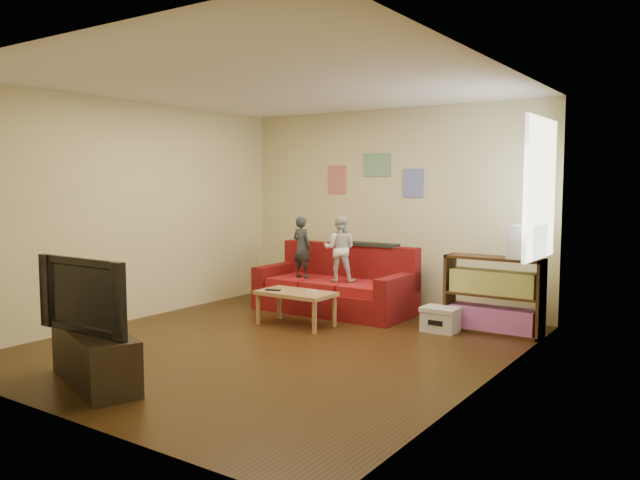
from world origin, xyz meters
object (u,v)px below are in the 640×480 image
Objects in this scene: file_box at (441,319)px; tv_stand at (95,357)px; sofa at (337,288)px; bookshelf at (493,299)px; coffee_table at (296,296)px; television at (93,294)px; child_a at (302,247)px; child_b at (340,248)px.

tv_stand is (-1.67, -3.40, 0.08)m from file_box.
sofa is 1.89× the size of bookshelf.
coffee_table is 2.72m from tv_stand.
sofa reaches higher than coffee_table.
sofa is 2.12m from bookshelf.
coffee_table is at bearing -154.75° from bookshelf.
sofa is at bearing 169.45° from file_box.
bookshelf reaches higher than tv_stand.
tv_stand is at bearing 90.05° from television.
tv_stand is at bearing -120.66° from bookshelf.
child_a is (-0.45, -0.17, 0.54)m from sofa.
sofa is at bearing 92.65° from coffee_table.
child_a reaches higher than sofa.
bookshelf is at bearing 160.00° from child_b.
file_box is at bearing -150.51° from bookshelf.
tv_stand is at bearing -92.46° from coffee_table.
child_b is 3.53m from television.
coffee_table is at bearing -87.35° from sofa.
file_box is (1.56, 0.69, -0.21)m from coffee_table.
coffee_table reaches higher than file_box.
television is at bearing -91.10° from sofa.
television is (-0.22, -3.53, -0.09)m from child_b.
coffee_table is 2.29m from bookshelf.
coffee_table is at bearing 58.13° from child_b.
child_b is 2.03m from bookshelf.
television reaches higher than file_box.
television is (-0.07, -3.70, 0.47)m from sofa.
child_b is at bearing -173.47° from child_a.
child_b reaches higher than child_a.
child_b is (0.15, -0.17, 0.56)m from sofa.
child_b is 2.09× the size of file_box.
television reaches higher than sofa.
sofa is 3.73m from television.
child_a is at bearing 116.12° from tv_stand.
child_a is at bearing 96.22° from television.
sofa is 1.64m from file_box.
child_b reaches higher than television.
file_box is (-0.51, -0.29, -0.25)m from bookshelf.
bookshelf is (2.11, -0.01, 0.08)m from sofa.
television is (-2.19, -3.69, 0.38)m from bookshelf.
bookshelf reaches higher than coffee_table.
bookshelf is at bearing 59.39° from television.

